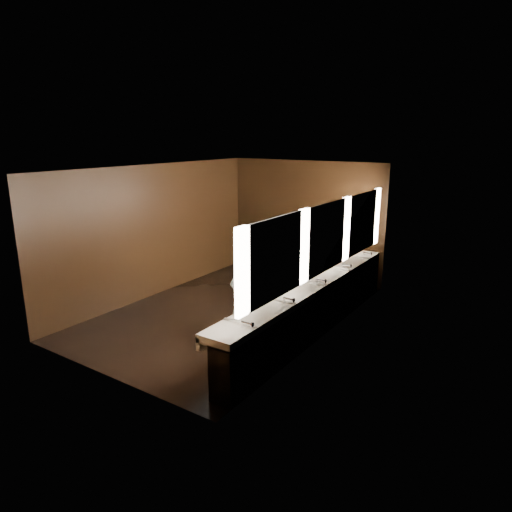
{
  "coord_description": "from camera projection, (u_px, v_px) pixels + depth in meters",
  "views": [
    {
      "loc": [
        5.09,
        -6.74,
        3.38
      ],
      "look_at": [
        0.58,
        0.0,
        1.22
      ],
      "focal_mm": 32.0,
      "sensor_mm": 36.0,
      "label": 1
    }
  ],
  "objects": [
    {
      "name": "wall_front",
      "position": [
        99.0,
        284.0,
        6.25
      ],
      "size": [
        4.0,
        0.02,
        2.8
      ],
      "primitive_type": "cube",
      "color": "black",
      "rests_on": "floor"
    },
    {
      "name": "sink_counter",
      "position": [
        314.0,
        306.0,
        7.93
      ],
      "size": [
        0.55,
        5.4,
        1.01
      ],
      "color": "black",
      "rests_on": "floor"
    },
    {
      "name": "wall_back",
      "position": [
        305.0,
        219.0,
        11.07
      ],
      "size": [
        4.0,
        0.02,
        2.8
      ],
      "primitive_type": "cube",
      "color": "black",
      "rests_on": "floor"
    },
    {
      "name": "wall_left",
      "position": [
        156.0,
        231.0,
        9.73
      ],
      "size": [
        0.02,
        6.0,
        2.8
      ],
      "primitive_type": "cube",
      "color": "black",
      "rests_on": "floor"
    },
    {
      "name": "person",
      "position": [
        245.0,
        296.0,
        7.41
      ],
      "size": [
        0.54,
        0.69,
        1.68
      ],
      "primitive_type": "imported",
      "rotation": [
        0.0,
        0.0,
        -1.81
      ],
      "color": "#9ACDE5",
      "rests_on": "floor"
    },
    {
      "name": "floor",
      "position": [
        232.0,
        311.0,
        9.02
      ],
      "size": [
        6.0,
        6.0,
        0.0
      ],
      "primitive_type": "plane",
      "color": "black",
      "rests_on": "ground"
    },
    {
      "name": "wall_right",
      "position": [
        327.0,
        258.0,
        7.58
      ],
      "size": [
        0.02,
        6.0,
        2.8
      ],
      "primitive_type": "cube",
      "color": "black",
      "rests_on": "floor"
    },
    {
      "name": "ceiling",
      "position": [
        230.0,
        168.0,
        8.3
      ],
      "size": [
        4.0,
        6.0,
        0.02
      ],
      "primitive_type": "cube",
      "color": "#2D2D2B",
      "rests_on": "wall_back"
    },
    {
      "name": "mirror_band",
      "position": [
        327.0,
        237.0,
        7.51
      ],
      "size": [
        0.06,
        5.03,
        1.15
      ],
      "color": "#FAE6D0",
      "rests_on": "wall_right"
    },
    {
      "name": "trash_bin",
      "position": [
        266.0,
        339.0,
        7.13
      ],
      "size": [
        0.47,
        0.47,
        0.57
      ],
      "primitive_type": "cylinder",
      "rotation": [
        0.0,
        0.0,
        0.36
      ],
      "color": "black",
      "rests_on": "floor"
    }
  ]
}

